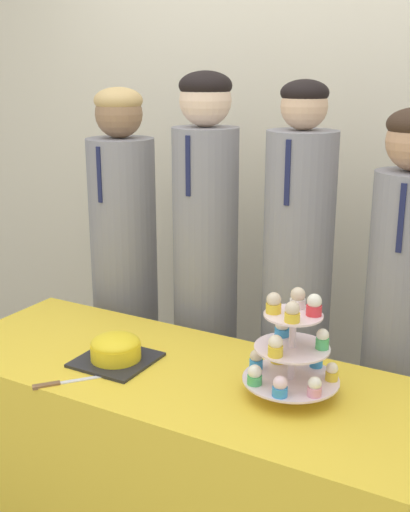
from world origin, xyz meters
name	(u,v)px	position (x,y,z in m)	size (l,w,h in m)	color
wall_back	(308,144)	(0.00, 1.43, 1.35)	(9.00, 0.06, 2.70)	beige
table	(176,472)	(0.00, 0.31, 0.38)	(1.59, 0.62, 0.75)	yellow
round_cake	(116,349)	(-0.19, 0.26, 0.80)	(0.23, 0.23, 0.09)	#232328
cake_knife	(63,383)	(-0.24, 0.06, 0.76)	(0.19, 0.22, 0.01)	silver
cupcake_stand	(291,348)	(0.38, 0.34, 0.90)	(0.28, 0.28, 0.31)	silver
student_0	(125,284)	(-0.60, 0.87, 0.77)	(0.28, 0.29, 1.60)	gray
student_1	(205,289)	(-0.20, 0.87, 0.82)	(0.26, 0.26, 1.66)	gray
student_2	(295,314)	(0.19, 0.87, 0.79)	(0.25, 0.26, 1.63)	gray
student_3	(398,338)	(0.57, 0.87, 0.77)	(0.25, 0.25, 1.55)	gray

